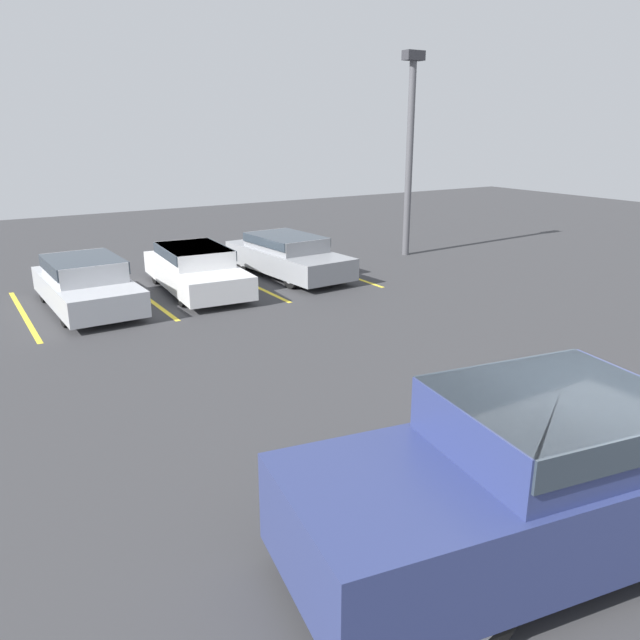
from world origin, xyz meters
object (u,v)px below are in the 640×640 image
pickup_truck (575,468)px  parked_sedan_b (195,267)px  light_post (410,143)px  wheel_stop_curb (195,263)px  parked_sedan_a (86,282)px  parked_sedan_c (287,254)px

pickup_truck → parked_sedan_b: (0.58, 12.36, -0.27)m
light_post → wheel_stop_curb: bearing=161.7°
parked_sedan_b → light_post: size_ratio=0.71×
parked_sedan_a → parked_sedan_c: parked_sedan_a is taller
parked_sedan_b → light_post: 8.66m
parked_sedan_b → light_post: light_post is taller
parked_sedan_a → parked_sedan_b: (2.90, 0.22, -0.02)m
pickup_truck → parked_sedan_a: bearing=110.1°
wheel_stop_curb → pickup_truck: bearing=-96.5°
pickup_truck → parked_sedan_c: bearing=83.5°
parked_sedan_c → parked_sedan_b: bearing=-88.8°
wheel_stop_curb → parked_sedan_a: bearing=-140.5°
parked_sedan_a → wheel_stop_curb: (4.07, 3.36, -0.59)m
pickup_truck → light_post: size_ratio=0.98×
pickup_truck → wheel_stop_curb: 15.62m
pickup_truck → parked_sedan_c: 13.12m
pickup_truck → light_post: 16.03m
parked_sedan_a → parked_sedan_c: 5.91m
parked_sedan_a → light_post: size_ratio=0.65×
pickup_truck → parked_sedan_b: 12.37m
light_post → parked_sedan_b: bearing=-173.9°
parked_sedan_b → wheel_stop_curb: size_ratio=2.55×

